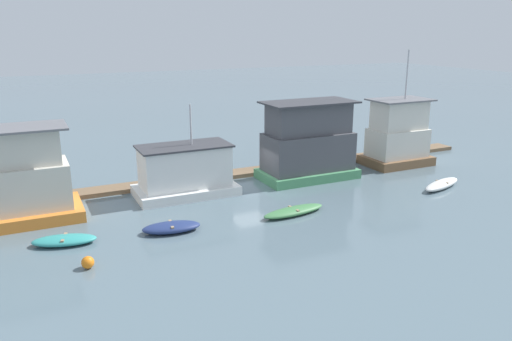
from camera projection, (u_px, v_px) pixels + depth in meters
name	position (u px, v px, depth m)	size (l,w,h in m)	color
ground_plane	(250.00, 186.00, 35.00)	(200.00, 200.00, 0.00)	slate
dock_walkway	(234.00, 174.00, 37.42)	(42.40, 1.64, 0.30)	brown
houseboat_orange	(16.00, 182.00, 28.15)	(6.73, 4.05, 5.43)	orange
houseboat_white	(185.00, 172.00, 32.86)	(6.62, 3.65, 6.00)	white
houseboat_green	(308.00, 144.00, 36.26)	(7.03, 3.74, 5.67)	#4C9360
houseboat_brown	(398.00, 136.00, 40.02)	(5.25, 3.53, 9.11)	brown
dinghy_teal	(64.00, 240.00, 25.49)	(3.43, 2.10, 0.46)	teal
dinghy_navy	(171.00, 227.00, 27.07)	(3.32, 1.86, 0.52)	navy
dinghy_green	(294.00, 211.00, 29.59)	(4.28, 1.63, 0.44)	#47844C
dinghy_white	(442.00, 184.00, 34.55)	(4.22, 2.26, 0.52)	white
mooring_post_near_left	(382.00, 150.00, 41.64)	(0.27, 0.27, 1.83)	#846B4C
buoy_orange	(88.00, 262.00, 22.92)	(0.59, 0.59, 0.59)	orange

